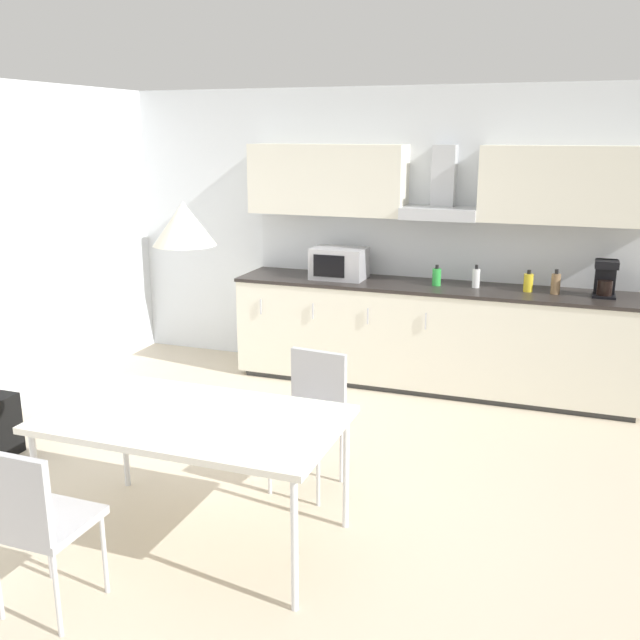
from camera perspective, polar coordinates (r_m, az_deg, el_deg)
name	(u,v)px	position (r m, az deg, el deg)	size (l,w,h in m)	color
ground_plane	(270,497)	(4.64, -4.03, -13.93)	(7.59, 7.95, 0.02)	beige
wall_back	(384,233)	(6.68, 5.16, 6.92)	(6.07, 0.10, 2.61)	silver
kitchen_counter	(432,336)	(6.38, 8.98, -1.27)	(3.54, 0.67, 0.93)	#333333
backsplash_tile	(442,250)	(6.52, 9.75, 5.58)	(3.52, 0.02, 0.53)	silver
upper_wall_cabinets	(442,183)	(6.30, 9.74, 10.73)	(3.52, 0.40, 0.62)	silver
microwave	(339,263)	(6.46, 1.54, 4.57)	(0.48, 0.35, 0.28)	#ADADB2
coffee_maker	(605,278)	(6.17, 21.86, 3.11)	(0.18, 0.19, 0.30)	black
bottle_brown	(556,283)	(6.15, 18.34, 2.79)	(0.08, 0.08, 0.20)	brown
bottle_white	(476,278)	(6.22, 12.37, 3.31)	(0.07, 0.07, 0.20)	white
bottle_yellow	(528,282)	(6.18, 16.33, 2.91)	(0.08, 0.08, 0.18)	yellow
bottle_green	(437,277)	(6.25, 9.31, 3.44)	(0.07, 0.07, 0.18)	green
dining_table	(194,423)	(3.94, -10.08, -8.13)	(1.60, 0.91, 0.74)	silver
chair_near_left	(33,515)	(3.60, -21.95, -14.24)	(0.40, 0.40, 0.87)	#B2B2B7
chair_far_right	(312,406)	(4.55, -0.67, -6.90)	(0.44, 0.44, 0.87)	#B2B2B7
pendant_lamp	(184,224)	(3.66, -10.84, 7.59)	(0.32, 0.32, 0.22)	silver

